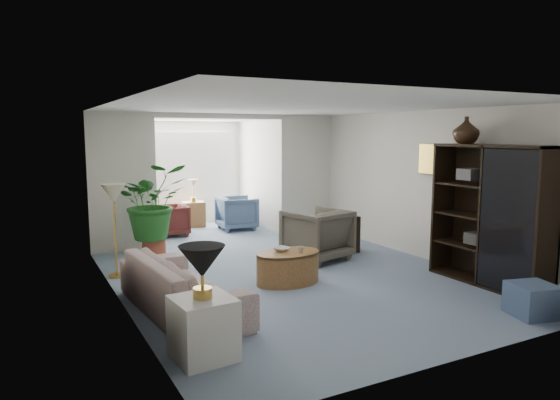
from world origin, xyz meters
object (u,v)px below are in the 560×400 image
sunroom_chair_maroon (170,220)px  sofa (182,285)px  entertainment_cabinet (490,216)px  ottoman (533,300)px  table_lamp (202,261)px  coffee_table (288,267)px  end_table (203,328)px  floor_lamp (113,194)px  coffee_cup (301,249)px  sunroom_table (194,214)px  coffee_bowl (282,249)px  sunroom_chair_blue (237,213)px  plant_pot (154,248)px  side_table_dark (341,234)px  framed_picture (433,159)px  wingback_chair (317,234)px  cabinet_urn (466,130)px

sunroom_chair_maroon → sofa: bearing=-9.2°
entertainment_cabinet → ottoman: bearing=-116.8°
table_lamp → coffee_table: bearing=43.2°
end_table → floor_lamp: size_ratio=1.64×
coffee_cup → sunroom_table: (0.04, 4.93, -0.21)m
end_table → coffee_bowl: size_ratio=2.68×
sofa → table_lamp: bearing=166.9°
coffee_table → sunroom_chair_blue: (0.94, 4.08, 0.14)m
sunroom_chair_blue → sofa: bearing=154.6°
sunroom_chair_blue → sunroom_table: size_ratio=1.41×
plant_pot → side_table_dark: bearing=-20.6°
framed_picture → sunroom_chair_blue: 4.65m
floor_lamp → coffee_bowl: (2.06, -1.35, -0.77)m
table_lamp → sunroom_table: 6.94m
coffee_bowl → end_table: bearing=-134.4°
sofa → floor_lamp: size_ratio=6.19×
framed_picture → coffee_table: size_ratio=0.53×
side_table_dark → coffee_table: bearing=-145.0°
coffee_table → entertainment_cabinet: (2.46, -1.37, 0.76)m
side_table_dark → entertainment_cabinet: size_ratio=0.33×
coffee_bowl → wingback_chair: (1.12, 0.84, -0.04)m
side_table_dark → plant_pot: bearing=159.4°
table_lamp → entertainment_cabinet: (4.34, 0.39, 0.04)m
coffee_table → cabinet_urn: (2.46, -0.87, 1.94)m
floor_lamp → entertainment_cabinet: (4.57, -2.82, -0.27)m
coffee_cup → ottoman: size_ratio=0.19×
floor_lamp → sunroom_table: (2.30, 3.38, -0.96)m
wingback_chair → table_lamp: bearing=29.5°
end_table → sunroom_chair_blue: sunroom_chair_blue is taller
entertainment_cabinet → sunroom_chair_blue: bearing=105.6°
coffee_cup → sofa: bearing=-170.2°
end_table → entertainment_cabinet: entertainment_cabinet is taller
framed_picture → wingback_chair: size_ratio=0.53×
coffee_table → end_table: bearing=-136.8°
sofa → sunroom_chair_maroon: (1.12, 4.49, -0.00)m
end_table → sunroom_chair_maroon: 5.99m
entertainment_cabinet → sunroom_table: bearing=110.1°
coffee_bowl → wingback_chair: 1.40m
coffee_cup → plant_pot: size_ratio=0.23×
table_lamp → coffee_table: 2.67m
sofa → coffee_bowl: size_ratio=10.07×
sofa → ottoman: sofa is taller
entertainment_cabinet → coffee_cup: bearing=151.2°
wingback_chair → ottoman: wingback_chair is taller
entertainment_cabinet → wingback_chair: bearing=121.0°
cabinet_urn → ottoman: (-0.56, -1.61, -1.97)m
coffee_cup → sunroom_chair_maroon: bearing=99.6°
cabinet_urn → coffee_bowl: bearing=158.8°
plant_pot → cabinet_urn: bearing=-40.9°
sunroom_table → coffee_table: bearing=-92.3°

